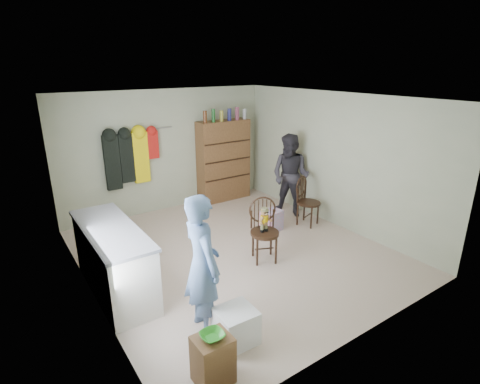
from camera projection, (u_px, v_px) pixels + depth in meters
ground_plane at (234, 252)px, 6.22m from camera, size 5.00×5.00×0.00m
room_walls at (216, 153)px, 6.12m from camera, size 5.00×5.00×5.00m
counter at (114, 260)px, 5.02m from camera, size 0.64×1.86×0.94m
stool at (213, 360)px, 3.62m from camera, size 0.36×0.31×0.51m
bowl at (212, 336)px, 3.53m from camera, size 0.23×0.23×0.06m
plastic_tub at (236, 326)px, 4.17m from camera, size 0.44×0.42×0.40m
chair_front at (264, 225)px, 5.83m from camera, size 0.59×0.59×1.01m
chair_far at (306, 199)px, 7.16m from camera, size 0.54×0.54×0.96m
striped_bag at (272, 221)px, 6.97m from camera, size 0.42×0.36×0.39m
person_left at (202, 265)px, 4.18m from camera, size 0.44×0.63×1.68m
person_right at (290, 176)px, 7.50m from camera, size 0.89×0.99×1.67m
dresser at (224, 160)px, 8.39m from camera, size 1.20×0.39×2.08m
coat_rack at (130, 157)px, 7.23m from camera, size 1.42×0.12×1.09m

